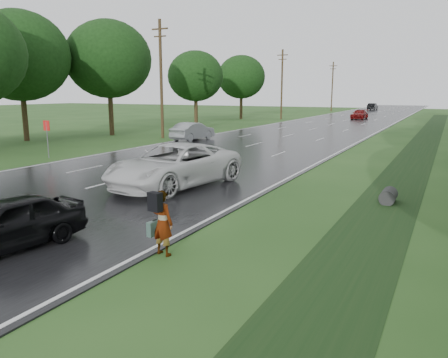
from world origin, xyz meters
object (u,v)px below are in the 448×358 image
at_px(pedestrian, 162,222).
at_px(white_pickup, 174,165).
at_px(road_sign, 47,131).
at_px(dark_sedan, 6,223).
at_px(silver_sedan, 193,131).

relative_size(pedestrian, white_pickup, 0.26).
distance_m(road_sign, dark_sedan, 16.80).
bearing_deg(silver_sedan, white_pickup, 122.72).
bearing_deg(dark_sedan, silver_sedan, 119.80).
distance_m(road_sign, white_pickup, 11.99).
xyz_separation_m(white_pickup, dark_sedan, (0.50, -8.41, -0.21)).
xyz_separation_m(road_sign, white_pickup, (11.50, -3.32, -0.70)).
bearing_deg(silver_sedan, road_sign, 81.48).
relative_size(pedestrian, dark_sedan, 0.41).
distance_m(dark_sedan, silver_sedan, 25.96).
distance_m(white_pickup, dark_sedan, 8.42).
bearing_deg(dark_sedan, white_pickup, 102.22).
bearing_deg(white_pickup, silver_sedan, 128.05).
bearing_deg(road_sign, pedestrian, -32.83).
xyz_separation_m(dark_sedan, silver_sedan, (-9.30, 24.24, 0.05)).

